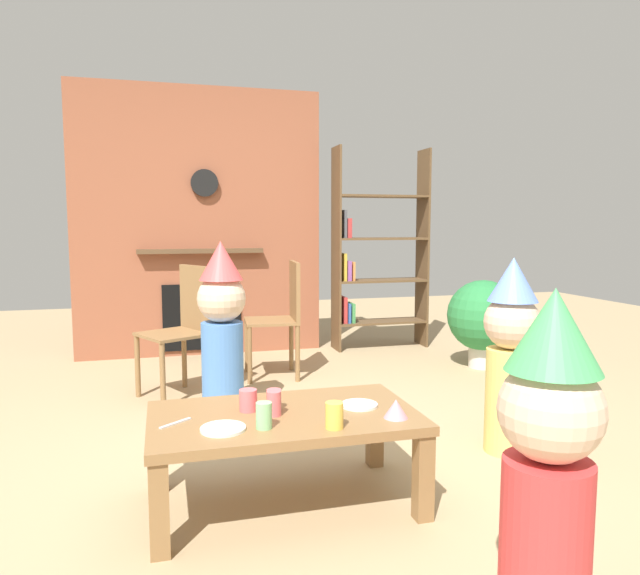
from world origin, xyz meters
TOP-DOWN VIEW (x-y plane):
  - ground_plane at (0.00, 0.00)m, footprint 12.00×12.00m
  - brick_fireplace_feature at (-0.39, 2.60)m, footprint 2.20×0.28m
  - bookshelf at (1.22, 2.40)m, footprint 0.90×0.28m
  - coffee_table at (-0.25, -0.50)m, footprint 1.11×0.64m
  - paper_cup_near_left at (-0.39, -0.43)m, footprint 0.08×0.08m
  - paper_cup_near_right at (-0.36, -0.66)m, footprint 0.06×0.06m
  - paper_cup_center at (-0.28, -0.44)m, footprint 0.06×0.06m
  - paper_cup_far_left at (-0.10, -0.73)m, footprint 0.07×0.07m
  - paper_cup_far_right at (-0.30, -0.52)m, footprint 0.06×0.06m
  - paper_plate_front at (-0.52, -0.64)m, footprint 0.18×0.18m
  - paper_plate_rear at (0.08, -0.49)m, footprint 0.16×0.16m
  - birthday_cake_slice at (0.18, -0.68)m, footprint 0.10×0.10m
  - table_fork at (-0.69, -0.52)m, footprint 0.13×0.10m
  - child_with_cone_hat at (0.27, -1.52)m, footprint 0.28×0.28m
  - child_in_pink at (1.00, -0.24)m, footprint 0.28×0.28m
  - child_by_the_chairs at (-0.38, 0.78)m, footprint 0.30×0.30m
  - dining_chair_left at (-0.58, 1.26)m, footprint 0.54×0.54m
  - dining_chair_middle at (0.17, 1.57)m, footprint 0.43×0.43m
  - potted_plant_tall at (1.83, 1.42)m, footprint 0.59×0.59m

SIDE VIEW (x-z plane):
  - ground_plane at x=0.00m, z-range 0.00..0.00m
  - coffee_table at x=-0.25m, z-range 0.14..0.54m
  - table_fork at x=-0.69m, z-range 0.40..0.40m
  - paper_plate_front at x=-0.52m, z-range 0.40..0.41m
  - paper_plate_rear at x=0.08m, z-range 0.40..0.41m
  - potted_plant_tall at x=1.83m, z-range 0.06..0.79m
  - birthday_cake_slice at x=0.18m, z-range 0.40..0.47m
  - paper_cup_center at x=-0.28m, z-range 0.40..0.48m
  - paper_cup_near_left at x=-0.39m, z-range 0.40..0.49m
  - paper_cup_far_left at x=-0.10m, z-range 0.40..0.50m
  - paper_cup_far_right at x=-0.30m, z-range 0.40..0.50m
  - paper_cup_near_right at x=-0.36m, z-range 0.40..0.50m
  - dining_chair_left at x=-0.58m, z-range 0.06..0.96m
  - dining_chair_middle at x=0.17m, z-range 0.06..0.96m
  - child_with_cone_hat at x=0.27m, z-range 0.03..1.05m
  - child_in_pink at x=1.00m, z-range 0.03..1.05m
  - child_by_the_chairs at x=-0.38m, z-range 0.03..1.11m
  - bookshelf at x=1.22m, z-range -0.08..1.82m
  - brick_fireplace_feature at x=-0.39m, z-range -0.01..2.39m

